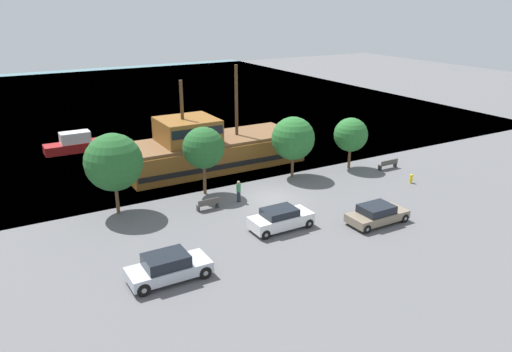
{
  "coord_description": "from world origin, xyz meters",
  "views": [
    {
      "loc": [
        -18.59,
        -29.78,
        14.22
      ],
      "look_at": [
        -0.25,
        2.0,
        1.2
      ],
      "focal_mm": 35.0,
      "sensor_mm": 36.0,
      "label": 1
    }
  ],
  "objects_px": {
    "parked_car_curb_mid": "(377,214)",
    "moored_boat_dockside": "(80,144)",
    "parked_car_curb_front": "(168,267)",
    "bench_promenade_east": "(388,164)",
    "parked_car_curb_rear": "(281,219)",
    "bench_promenade_west": "(208,204)",
    "pedestrian_walking_near": "(239,191)",
    "fire_hydrant": "(411,178)",
    "pirate_ship": "(211,149)"
  },
  "relations": [
    {
      "from": "parked_car_curb_mid",
      "to": "moored_boat_dockside",
      "type": "bearing_deg",
      "value": 116.32
    },
    {
      "from": "parked_car_curb_front",
      "to": "bench_promenade_east",
      "type": "distance_m",
      "value": 24.81
    },
    {
      "from": "parked_car_curb_front",
      "to": "parked_car_curb_rear",
      "type": "bearing_deg",
      "value": 15.0
    },
    {
      "from": "parked_car_curb_rear",
      "to": "bench_promenade_west",
      "type": "relative_size",
      "value": 2.6
    },
    {
      "from": "parked_car_curb_mid",
      "to": "pedestrian_walking_near",
      "type": "bearing_deg",
      "value": 128.26
    },
    {
      "from": "bench_promenade_east",
      "to": "bench_promenade_west",
      "type": "xyz_separation_m",
      "value": [
        -17.7,
        -0.32,
        -0.01
      ]
    },
    {
      "from": "fire_hydrant",
      "to": "bench_promenade_west",
      "type": "distance_m",
      "value": 17.07
    },
    {
      "from": "moored_boat_dockside",
      "to": "parked_car_curb_mid",
      "type": "relative_size",
      "value": 1.68
    },
    {
      "from": "pirate_ship",
      "to": "parked_car_curb_front",
      "type": "distance_m",
      "value": 19.33
    },
    {
      "from": "parked_car_curb_rear",
      "to": "bench_promenade_west",
      "type": "xyz_separation_m",
      "value": [
        -2.79,
        5.26,
        -0.29
      ]
    },
    {
      "from": "bench_promenade_east",
      "to": "parked_car_curb_rear",
      "type": "bearing_deg",
      "value": -159.5
    },
    {
      "from": "parked_car_curb_front",
      "to": "parked_car_curb_mid",
      "type": "bearing_deg",
      "value": -0.65
    },
    {
      "from": "moored_boat_dockside",
      "to": "parked_car_curb_rear",
      "type": "height_order",
      "value": "moored_boat_dockside"
    },
    {
      "from": "fire_hydrant",
      "to": "parked_car_curb_mid",
      "type": "bearing_deg",
      "value": -150.61
    },
    {
      "from": "pirate_ship",
      "to": "bench_promenade_west",
      "type": "distance_m",
      "value": 9.93
    },
    {
      "from": "moored_boat_dockside",
      "to": "fire_hydrant",
      "type": "relative_size",
      "value": 9.2
    },
    {
      "from": "moored_boat_dockside",
      "to": "pedestrian_walking_near",
      "type": "distance_m",
      "value": 20.97
    },
    {
      "from": "parked_car_curb_mid",
      "to": "bench_promenade_west",
      "type": "xyz_separation_m",
      "value": [
        -8.86,
        7.73,
        -0.22
      ]
    },
    {
      "from": "bench_promenade_west",
      "to": "parked_car_curb_rear",
      "type": "bearing_deg",
      "value": -62.03
    },
    {
      "from": "parked_car_curb_mid",
      "to": "fire_hydrant",
      "type": "height_order",
      "value": "parked_car_curb_mid"
    },
    {
      "from": "fire_hydrant",
      "to": "parked_car_curb_front",
      "type": "bearing_deg",
      "value": -169.28
    },
    {
      "from": "parked_car_curb_rear",
      "to": "pedestrian_walking_near",
      "type": "distance_m",
      "value": 5.47
    },
    {
      "from": "parked_car_curb_front",
      "to": "parked_car_curb_rear",
      "type": "relative_size",
      "value": 1.05
    },
    {
      "from": "parked_car_curb_rear",
      "to": "bench_promenade_east",
      "type": "bearing_deg",
      "value": 20.5
    },
    {
      "from": "pirate_ship",
      "to": "parked_car_curb_rear",
      "type": "distance_m",
      "value": 14.2
    },
    {
      "from": "fire_hydrant",
      "to": "moored_boat_dockside",
      "type": "bearing_deg",
      "value": 132.94
    },
    {
      "from": "pirate_ship",
      "to": "parked_car_curb_mid",
      "type": "xyz_separation_m",
      "value": [
        4.46,
        -16.55,
        -1.02
      ]
    },
    {
      "from": "parked_car_curb_front",
      "to": "fire_hydrant",
      "type": "relative_size",
      "value": 5.77
    },
    {
      "from": "pirate_ship",
      "to": "parked_car_curb_rear",
      "type": "relative_size",
      "value": 4.1
    },
    {
      "from": "moored_boat_dockside",
      "to": "bench_promenade_west",
      "type": "relative_size",
      "value": 4.36
    },
    {
      "from": "parked_car_curb_front",
      "to": "pedestrian_walking_near",
      "type": "relative_size",
      "value": 2.68
    },
    {
      "from": "moored_boat_dockside",
      "to": "pedestrian_walking_near",
      "type": "height_order",
      "value": "moored_boat_dockside"
    },
    {
      "from": "bench_promenade_east",
      "to": "pedestrian_walking_near",
      "type": "relative_size",
      "value": 1.17
    },
    {
      "from": "parked_car_curb_mid",
      "to": "bench_promenade_east",
      "type": "relative_size",
      "value": 2.17
    },
    {
      "from": "moored_boat_dockside",
      "to": "bench_promenade_east",
      "type": "bearing_deg",
      "value": -40.98
    },
    {
      "from": "parked_car_curb_mid",
      "to": "parked_car_curb_rear",
      "type": "distance_m",
      "value": 6.56
    },
    {
      "from": "parked_car_curb_mid",
      "to": "pedestrian_walking_near",
      "type": "xyz_separation_m",
      "value": [
        -6.26,
        7.94,
        0.18
      ]
    },
    {
      "from": "moored_boat_dockside",
      "to": "pedestrian_walking_near",
      "type": "relative_size",
      "value": 4.27
    },
    {
      "from": "parked_car_curb_mid",
      "to": "bench_promenade_west",
      "type": "bearing_deg",
      "value": 138.91
    },
    {
      "from": "parked_car_curb_front",
      "to": "parked_car_curb_mid",
      "type": "xyz_separation_m",
      "value": [
        14.68,
        -0.17,
        -0.1
      ]
    },
    {
      "from": "parked_car_curb_mid",
      "to": "bench_promenade_east",
      "type": "height_order",
      "value": "parked_car_curb_mid"
    },
    {
      "from": "pirate_ship",
      "to": "moored_boat_dockside",
      "type": "relative_size",
      "value": 2.45
    },
    {
      "from": "moored_boat_dockside",
      "to": "parked_car_curb_mid",
      "type": "xyz_separation_m",
      "value": [
        13.64,
        -27.58,
        -0.07
      ]
    },
    {
      "from": "pirate_ship",
      "to": "pedestrian_walking_near",
      "type": "xyz_separation_m",
      "value": [
        -1.8,
        -8.61,
        -0.84
      ]
    },
    {
      "from": "bench_promenade_west",
      "to": "pedestrian_walking_near",
      "type": "xyz_separation_m",
      "value": [
        2.6,
        0.21,
        0.4
      ]
    },
    {
      "from": "pirate_ship",
      "to": "parked_car_curb_rear",
      "type": "bearing_deg",
      "value": -96.53
    },
    {
      "from": "pirate_ship",
      "to": "pedestrian_walking_near",
      "type": "bearing_deg",
      "value": -101.81
    },
    {
      "from": "parked_car_curb_front",
      "to": "parked_car_curb_mid",
      "type": "height_order",
      "value": "parked_car_curb_front"
    },
    {
      "from": "bench_promenade_east",
      "to": "pedestrian_walking_near",
      "type": "xyz_separation_m",
      "value": [
        -15.1,
        -0.11,
        0.39
      ]
    },
    {
      "from": "fire_hydrant",
      "to": "bench_promenade_east",
      "type": "relative_size",
      "value": 0.4
    }
  ]
}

